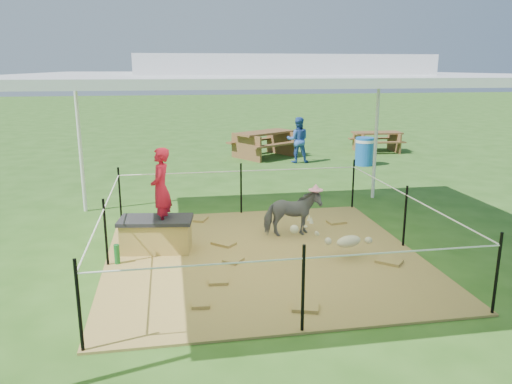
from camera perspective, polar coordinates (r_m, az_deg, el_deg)
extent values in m
plane|color=#2D5919|center=(7.56, 0.79, -7.36)|extent=(90.00, 90.00, 0.00)
cube|color=brown|center=(7.55, 0.79, -7.26)|extent=(4.60, 4.60, 0.03)
cylinder|color=silver|center=(10.15, -19.46, 5.01)|extent=(0.07, 0.07, 2.60)
cylinder|color=silver|center=(10.91, 13.54, 6.00)|extent=(0.07, 0.07, 2.60)
cube|color=white|center=(7.03, 0.87, 13.08)|extent=(6.30, 6.30, 0.08)
cube|color=white|center=(7.03, 0.87, 14.30)|extent=(3.30, 3.30, 0.22)
cylinder|color=black|center=(9.48, -15.30, -0.23)|extent=(0.04, 0.04, 1.00)
cylinder|color=black|center=(9.52, -1.72, 0.34)|extent=(0.04, 0.04, 1.00)
cylinder|color=black|center=(10.09, 11.04, 0.86)|extent=(0.04, 0.04, 1.00)
cylinder|color=black|center=(7.33, -16.81, -4.53)|extent=(0.04, 0.04, 1.00)
cylinder|color=black|center=(8.10, 16.67, -2.75)|extent=(0.04, 0.04, 1.00)
cylinder|color=black|center=(5.26, -19.58, -12.28)|extent=(0.04, 0.04, 1.00)
cylinder|color=black|center=(5.34, 5.39, -11.04)|extent=(0.04, 0.04, 1.00)
cylinder|color=black|center=(6.29, 25.82, -8.49)|extent=(0.04, 0.04, 1.00)
cylinder|color=white|center=(9.45, -1.73, 2.40)|extent=(4.50, 0.02, 0.02)
cylinder|color=white|center=(5.21, 5.48, -7.55)|extent=(4.50, 0.02, 0.02)
cylinder|color=white|center=(8.01, 16.84, -0.35)|extent=(0.02, 4.50, 0.02)
cylinder|color=white|center=(7.23, -17.00, -1.89)|extent=(0.02, 4.50, 0.02)
cube|color=#AB8D3E|center=(7.79, -11.31, -4.95)|extent=(1.09, 0.65, 0.46)
cube|color=black|center=(7.71, -11.40, -3.15)|extent=(1.16, 0.72, 0.06)
imported|color=red|center=(7.56, -10.86, 1.13)|extent=(0.36, 0.49, 1.23)
cylinder|color=#186E28|center=(7.44, -15.60, -6.85)|extent=(0.09, 0.09, 0.28)
imported|color=#535358|center=(8.26, 4.15, -2.45)|extent=(0.93, 0.45, 0.77)
cylinder|color=pink|center=(8.14, 4.21, 0.54)|extent=(0.24, 0.24, 0.11)
cylinder|color=blue|center=(14.73, 12.27, 4.55)|extent=(0.62, 0.62, 0.80)
cube|color=brown|center=(15.74, 0.96, 5.47)|extent=(2.37, 2.20, 0.80)
cube|color=brown|center=(17.22, 13.59, 5.59)|extent=(1.65, 1.23, 0.66)
imported|color=#2D55AA|center=(14.84, 4.81, 5.95)|extent=(0.74, 0.62, 1.35)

